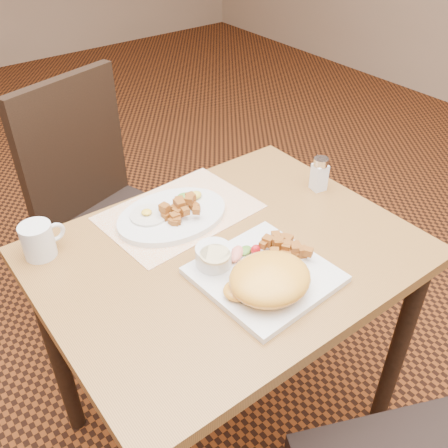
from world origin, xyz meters
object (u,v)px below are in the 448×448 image
table (228,282)px  plate_square (264,275)px  coffee_mug (39,240)px  salt_shaker (320,173)px  plate_oval (172,216)px  chair_far (103,203)px

table → plate_square: (0.00, -0.13, 0.12)m
table → coffee_mug: (-0.37, 0.26, 0.15)m
salt_shaker → coffee_mug: bearing=165.3°
table → plate_oval: 0.23m
chair_far → coffee_mug: (-0.33, -0.41, 0.25)m
table → coffee_mug: size_ratio=8.23×
table → plate_oval: plate_oval is taller
chair_far → table: bearing=76.5°
plate_square → salt_shaker: (0.37, 0.19, 0.04)m
chair_far → plate_oval: (0.00, -0.48, 0.22)m
table → plate_oval: bearing=101.7°
plate_square → plate_oval: size_ratio=0.92×
plate_square → coffee_mug: coffee_mug is taller
coffee_mug → chair_far: bearing=51.4°
table → salt_shaker: 0.42m
salt_shaker → table: bearing=-170.5°
plate_oval → salt_shaker: (0.42, -0.13, 0.04)m
salt_shaker → plate_oval: bearing=162.8°
chair_far → salt_shaker: size_ratio=9.70×
table → chair_far: chair_far is taller
table → chair_far: bearing=93.4°
plate_oval → coffee_mug: size_ratio=2.78×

